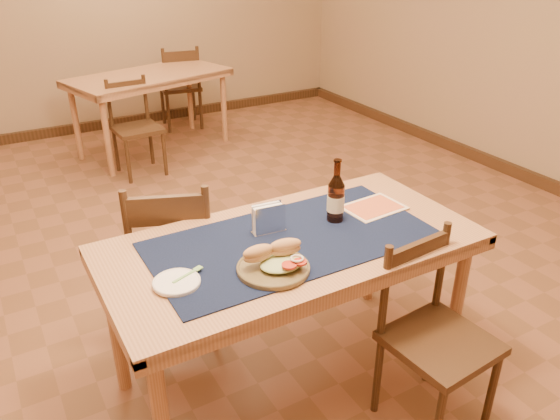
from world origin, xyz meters
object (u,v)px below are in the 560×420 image
back_table (150,83)px  chair_main_near (434,333)px  beer_bottle (336,198)px  napkin_holder (269,219)px  sandwich_plate (275,263)px  main_table (291,257)px  chair_main_far (173,255)px

back_table → chair_main_near: 3.85m
chair_main_near → beer_bottle: size_ratio=2.90×
chair_main_near → napkin_holder: bearing=126.7°
sandwich_plate → beer_bottle: beer_bottle is taller
chair_main_near → main_table: bearing=128.5°
chair_main_near → napkin_holder: napkin_holder is taller
chair_main_near → beer_bottle: beer_bottle is taller
main_table → beer_bottle: bearing=11.7°
back_table → napkin_holder: (-0.49, -3.24, 0.15)m
napkin_holder → back_table: bearing=81.4°
beer_bottle → chair_main_near: bearing=-76.3°
back_table → napkin_holder: bearing=-98.6°
chair_main_far → beer_bottle: size_ratio=3.11×
chair_main_far → beer_bottle: (0.61, -0.52, 0.39)m
beer_bottle → chair_main_far: bearing=139.1°
back_table → beer_bottle: beer_bottle is taller
sandwich_plate → beer_bottle: 0.50m
beer_bottle → napkin_holder: size_ratio=1.92×
main_table → napkin_holder: size_ratio=10.53×
chair_main_far → chair_main_near: size_ratio=1.07×
beer_bottle → napkin_holder: (-0.31, 0.05, -0.05)m
back_table → sandwich_plate: size_ratio=5.64×
back_table → beer_bottle: (-0.17, -3.29, 0.20)m
chair_main_near → sandwich_plate: 0.74m
back_table → beer_bottle: 3.30m
back_table → chair_main_far: size_ratio=1.77×
chair_main_near → sandwich_plate: size_ratio=2.98×
chair_main_far → napkin_holder: 0.65m
chair_main_near → beer_bottle: bearing=103.7°
back_table → chair_main_far: (-0.78, -2.77, -0.20)m
main_table → chair_main_far: chair_main_far is taller
chair_main_far → chair_main_near: 1.30m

